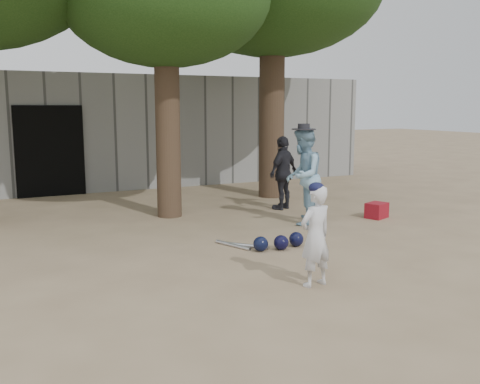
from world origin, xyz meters
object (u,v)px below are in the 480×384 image
red_bag (377,210)px  spectator_blue (303,176)px  boy_player (315,236)px  spectator_dark (283,173)px

red_bag → spectator_blue: bearing=172.8°
boy_player → spectator_blue: spectator_blue is taller
spectator_blue → red_bag: 1.78m
spectator_blue → red_bag: bearing=125.9°
boy_player → red_bag: bearing=-149.0°
boy_player → spectator_dark: bearing=-125.3°
spectator_blue → boy_player: bearing=12.9°
boy_player → spectator_dark: (2.19, 4.45, 0.16)m
spectator_blue → spectator_dark: bearing=-153.4°
spectator_dark → red_bag: (1.18, -1.61, -0.63)m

